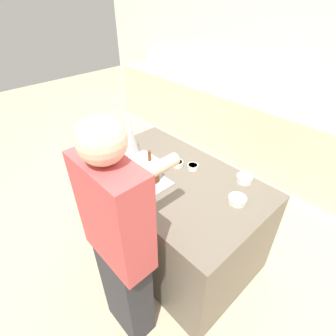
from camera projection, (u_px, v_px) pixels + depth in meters
ground_plane at (171, 245)px, 2.66m from camera, size 12.00×12.00×0.00m
wall_back at (308, 70)px, 3.15m from camera, size 8.00×0.05×2.60m
back_cabinet_block at (277, 141)px, 3.47m from camera, size 6.00×0.60×0.91m
kitchen_island at (172, 215)px, 2.40m from camera, size 1.55×0.96×0.88m
baking_tray at (144, 182)px, 2.08m from camera, size 0.37×0.33×0.01m
gingerbread_house at (143, 170)px, 2.01m from camera, size 0.20×0.19×0.29m
decorative_tree at (129, 135)px, 2.32m from camera, size 0.17×0.17×0.38m
candy_bowl_far_right at (177, 163)px, 2.25m from camera, size 0.10×0.10×0.04m
candy_bowl_beside_tree at (237, 200)px, 1.88m from camera, size 0.13×0.13×0.05m
candy_bowl_behind_tray at (193, 167)px, 2.22m from camera, size 0.09×0.09×0.04m
candy_bowl_front_corner at (244, 179)px, 2.07m from camera, size 0.12×0.12×0.05m
mug at (118, 168)px, 2.17m from camera, size 0.09×0.09×0.08m
person at (120, 247)px, 1.56m from camera, size 0.46×0.57×1.74m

